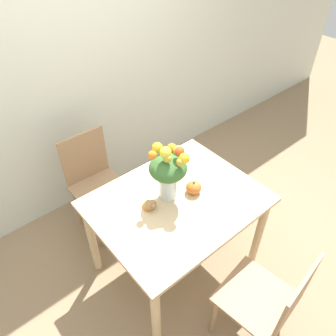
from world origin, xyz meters
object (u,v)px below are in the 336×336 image
(turkey_figurine, at_px, (149,204))
(dining_chair_near_window, at_px, (96,183))
(flower_vase, at_px, (168,171))
(dining_chair_far_side, at_px, (267,303))
(pumpkin, at_px, (194,187))

(turkey_figurine, bearing_deg, dining_chair_near_window, 92.31)
(flower_vase, xyz_separation_m, dining_chair_far_side, (0.05, -0.87, -0.51))
(pumpkin, relative_size, turkey_figurine, 0.91)
(pumpkin, relative_size, dining_chair_far_side, 0.12)
(pumpkin, distance_m, dining_chair_far_side, 0.85)
(flower_vase, height_order, dining_chair_far_side, flower_vase)
(turkey_figurine, relative_size, dining_chair_far_side, 0.13)
(dining_chair_near_window, xyz_separation_m, dining_chair_far_side, (0.25, -1.59, 0.00))
(flower_vase, distance_m, pumpkin, 0.26)
(pumpkin, height_order, dining_chair_far_side, dining_chair_far_side)
(flower_vase, bearing_deg, turkey_figurine, -178.08)
(pumpkin, relative_size, dining_chair_near_window, 0.12)
(flower_vase, bearing_deg, dining_chair_near_window, 105.72)
(turkey_figurine, xyz_separation_m, dining_chair_far_side, (0.22, -0.86, -0.32))
(pumpkin, bearing_deg, dining_chair_near_window, 113.79)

